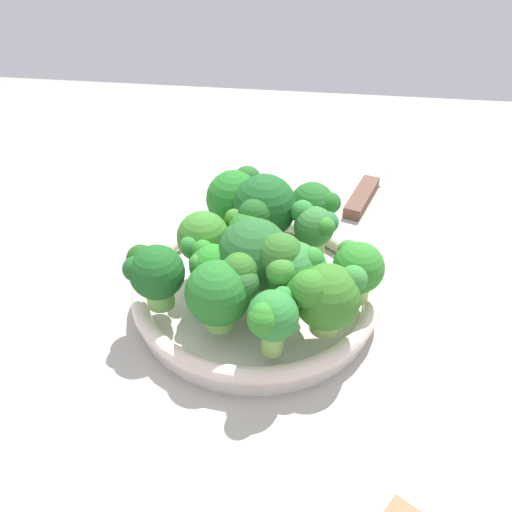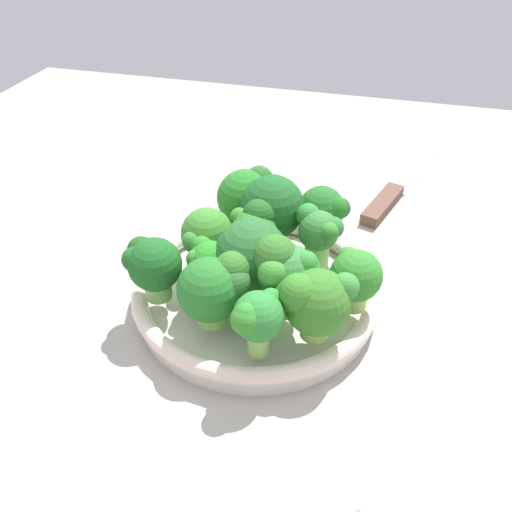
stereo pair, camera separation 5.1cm
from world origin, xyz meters
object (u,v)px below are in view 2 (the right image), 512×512
broccoli_floret_3 (209,263)px  broccoli_floret_6 (355,277)px  broccoli_floret_2 (251,233)px  broccoli_floret_11 (324,211)px  broccoli_floret_5 (216,286)px  broccoli_floret_12 (152,265)px  broccoli_floret_1 (247,195)px  broccoli_floret_10 (313,301)px  broccoli_floret_8 (288,274)px  bowl (256,291)px  knife (395,190)px  broccoli_floret_9 (207,234)px  broccoli_floret_13 (256,253)px  broccoli_floret_0 (319,232)px  broccoli_floret_4 (271,208)px  broccoli_floret_7 (257,318)px

broccoli_floret_3 → broccoli_floret_6: 13.42cm
broccoli_floret_2 → broccoli_floret_11: size_ratio=0.92×
broccoli_floret_5 → broccoli_floret_12: size_ratio=1.08×
broccoli_floret_1 → broccoli_floret_6: (-10.08, -12.89, -0.76)cm
broccoli_floret_3 → broccoli_floret_5: (-3.47, -1.92, 0.46)cm
broccoli_floret_1 → broccoli_floret_3: size_ratio=1.24×
broccoli_floret_2 → broccoli_floret_10: broccoli_floret_10 is taller
broccoli_floret_5 → broccoli_floret_8: (2.52, -5.81, 0.53)cm
bowl → broccoli_floret_2: size_ratio=4.10×
broccoli_floret_5 → knife: size_ratio=0.26×
broccoli_floret_2 → broccoli_floret_11: 8.42cm
broccoli_floret_2 → broccoli_floret_12: 10.37cm
bowl → broccoli_floret_9: size_ratio=3.98×
broccoli_floret_2 → broccoli_floret_13: 4.92cm
broccoli_floret_0 → knife: 23.78cm
broccoli_floret_5 → broccoli_floret_8: size_ratio=0.96×
broccoli_floret_3 → broccoli_floret_11: bearing=-39.4°
broccoli_floret_3 → broccoli_floret_10: 10.85cm
bowl → broccoli_floret_12: 11.01cm
broccoli_floret_0 → broccoli_floret_3: size_ratio=1.11×
broccoli_floret_4 → broccoli_floret_8: bearing=-158.3°
broccoli_floret_4 → broccoli_floret_7: bearing=-170.5°
broccoli_floret_1 → broccoli_floret_8: (-12.52, -7.28, 0.30)cm
broccoli_floret_9 → broccoli_floret_11: 12.54cm
broccoli_floret_6 → broccoli_floret_8: bearing=113.5°
broccoli_floret_4 → broccoli_floret_5: (-12.56, 1.81, -0.69)cm
bowl → broccoli_floret_6: size_ratio=4.14×
broccoli_floret_0 → broccoli_floret_11: 3.98cm
broccoli_floret_5 → broccoli_floret_13: 5.03cm
broccoli_floret_9 → broccoli_floret_10: broccoli_floret_10 is taller
broccoli_floret_4 → broccoli_floret_0: bearing=-111.7°
broccoli_floret_5 → broccoli_floret_13: broccoli_floret_13 is taller
broccoli_floret_5 → broccoli_floret_11: broccoli_floret_5 is taller
broccoli_floret_0 → broccoli_floret_7: bearing=168.3°
broccoli_floret_2 → broccoli_floret_8: 8.20cm
broccoli_floret_11 → broccoli_floret_0: bearing=-177.8°
broccoli_floret_2 → broccoli_floret_3: size_ratio=1.05×
broccoli_floret_4 → broccoli_floret_6: broccoli_floret_4 is taller
broccoli_floret_6 → broccoli_floret_12: bearing=100.4°
broccoli_floret_2 → broccoli_floret_1: bearing=19.4°
broccoli_floret_4 → broccoli_floret_7: size_ratio=1.28×
broccoli_floret_9 → broccoli_floret_7: bearing=-143.5°
broccoli_floret_4 → bowl: bearing=-179.2°
broccoli_floret_0 → broccoli_floret_11: bearing=2.2°
broccoli_floret_0 → broccoli_floret_1: broccoli_floret_1 is taller
broccoli_floret_5 → broccoli_floret_9: (7.73, 3.57, -0.41)cm
broccoli_floret_7 → broccoli_floret_8: 5.77cm
broccoli_floret_4 → broccoli_floret_8: (-10.04, -4.00, -0.16)cm
broccoli_floret_1 → broccoli_floret_12: 14.41cm
broccoli_floret_3 → broccoli_floret_8: (-0.95, -7.73, 0.99)cm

